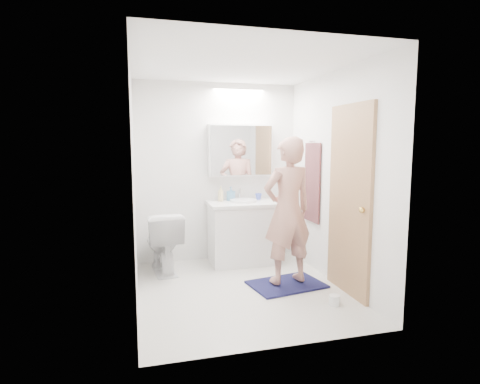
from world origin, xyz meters
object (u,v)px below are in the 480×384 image
object	(u,v)px
toilet	(163,242)
toilet_paper_roll	(334,300)
vanity_cabinet	(244,234)
toothbrush_cup	(258,197)
soap_bottle_b	(231,194)
person	(288,211)
soap_bottle_a	(221,194)
medicine_cabinet	(240,150)

from	to	relation	value
toilet	toilet_paper_roll	size ratio (longest dim) A/B	6.95
vanity_cabinet	toothbrush_cup	xyz separation A→B (m)	(0.25, 0.16, 0.47)
soap_bottle_b	person	bearing A→B (deg)	-72.29
soap_bottle_b	toothbrush_cup	distance (m)	0.39
person	soap_bottle_b	size ratio (longest dim) A/B	8.52
person	toilet_paper_roll	distance (m)	1.05
vanity_cabinet	toothbrush_cup	size ratio (longest dim) A/B	9.66
soap_bottle_b	vanity_cabinet	bearing A→B (deg)	-53.28
toothbrush_cup	vanity_cabinet	bearing A→B (deg)	-147.55
soap_bottle_a	toothbrush_cup	size ratio (longest dim) A/B	2.20
vanity_cabinet	toothbrush_cup	world-z (taller)	toothbrush_cup
medicine_cabinet	toilet_paper_roll	xyz separation A→B (m)	(0.49, -1.80, -1.45)
vanity_cabinet	person	bearing A→B (deg)	-76.50
medicine_cabinet	toothbrush_cup	size ratio (longest dim) A/B	9.44
person	soap_bottle_a	xyz separation A→B (m)	(-0.51, 1.12, 0.06)
vanity_cabinet	soap_bottle_b	distance (m)	0.57
vanity_cabinet	toilet_paper_roll	bearing A→B (deg)	-72.85
soap_bottle_b	toilet	bearing A→B (deg)	-162.64
person	toilet_paper_roll	bearing A→B (deg)	102.80
soap_bottle_a	toothbrush_cup	world-z (taller)	soap_bottle_a
toilet_paper_roll	toilet	bearing A→B (deg)	136.72
soap_bottle_a	toilet_paper_roll	size ratio (longest dim) A/B	1.87
vanity_cabinet	person	distance (m)	1.10
toothbrush_cup	soap_bottle_a	bearing A→B (deg)	-178.93
person	toothbrush_cup	world-z (taller)	person
soap_bottle_b	toilet_paper_roll	xyz separation A→B (m)	(0.63, -1.77, -0.87)
vanity_cabinet	soap_bottle_b	bearing A→B (deg)	126.72
toilet	person	size ratio (longest dim) A/B	0.47
toilet	soap_bottle_a	bearing A→B (deg)	-167.02
medicine_cabinet	toilet	size ratio (longest dim) A/B	1.15
toilet	toothbrush_cup	size ratio (longest dim) A/B	8.20
vanity_cabinet	soap_bottle_b	xyz separation A→B (m)	(-0.13, 0.18, 0.53)
soap_bottle_a	soap_bottle_b	xyz separation A→B (m)	(0.15, 0.03, -0.01)
person	toilet_paper_roll	size ratio (longest dim) A/B	14.73
person	toilet	bearing A→B (deg)	-42.81
medicine_cabinet	toilet_paper_roll	bearing A→B (deg)	-74.91
person	soap_bottle_b	xyz separation A→B (m)	(-0.37, 1.15, 0.06)
toilet	toilet_paper_roll	xyz separation A→B (m)	(1.57, -1.48, -0.33)
toilet	soap_bottle_b	world-z (taller)	soap_bottle_b
vanity_cabinet	person	world-z (taller)	person
toilet_paper_roll	person	bearing A→B (deg)	112.53
vanity_cabinet	toothbrush_cup	bearing A→B (deg)	32.45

